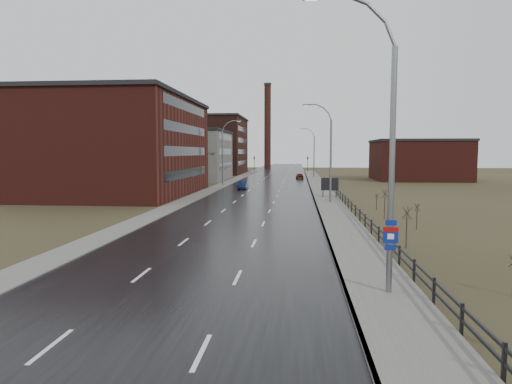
% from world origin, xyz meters
% --- Properties ---
extents(ground, '(320.00, 320.00, 0.00)m').
position_xyz_m(ground, '(0.00, 0.00, 0.00)').
color(ground, '#2D2819').
rests_on(ground, ground).
extents(road, '(14.00, 300.00, 0.06)m').
position_xyz_m(road, '(0.00, 60.00, 0.03)').
color(road, black).
rests_on(road, ground).
extents(sidewalk_right, '(3.20, 180.00, 0.18)m').
position_xyz_m(sidewalk_right, '(8.60, 35.00, 0.09)').
color(sidewalk_right, '#595651').
rests_on(sidewalk_right, ground).
extents(curb_right, '(0.16, 180.00, 0.18)m').
position_xyz_m(curb_right, '(7.08, 35.00, 0.09)').
color(curb_right, slate).
rests_on(curb_right, ground).
extents(sidewalk_left, '(2.40, 260.00, 0.12)m').
position_xyz_m(sidewalk_left, '(-8.20, 60.00, 0.06)').
color(sidewalk_left, '#595651').
rests_on(sidewalk_left, ground).
extents(warehouse_near, '(22.44, 28.56, 13.50)m').
position_xyz_m(warehouse_near, '(-20.99, 45.00, 6.76)').
color(warehouse_near, '#471914').
rests_on(warehouse_near, ground).
extents(warehouse_mid, '(16.32, 20.40, 10.50)m').
position_xyz_m(warehouse_mid, '(-17.99, 78.00, 5.26)').
color(warehouse_mid, slate).
rests_on(warehouse_mid, ground).
extents(warehouse_far, '(26.52, 24.48, 15.50)m').
position_xyz_m(warehouse_far, '(-22.99, 108.00, 7.76)').
color(warehouse_far, '#331611').
rests_on(warehouse_far, ground).
extents(building_right, '(18.36, 16.32, 8.50)m').
position_xyz_m(building_right, '(30.30, 82.00, 4.26)').
color(building_right, '#471914').
rests_on(building_right, ground).
extents(smokestack, '(2.70, 2.70, 30.70)m').
position_xyz_m(smokestack, '(-6.00, 150.00, 15.50)').
color(smokestack, '#331611').
rests_on(smokestack, ground).
extents(streetlight_main, '(3.91, 0.29, 12.11)m').
position_xyz_m(streetlight_main, '(8.47, 2.00, 6.06)').
color(streetlight_main, slate).
rests_on(streetlight_main, ground).
extents(streetlight_right_mid, '(3.36, 0.28, 11.35)m').
position_xyz_m(streetlight_right_mid, '(8.50, 36.00, 5.84)').
color(streetlight_right_mid, slate).
rests_on(streetlight_right_mid, ground).
extents(streetlight_left, '(3.36, 0.28, 11.35)m').
position_xyz_m(streetlight_left, '(-7.70, 62.00, 5.84)').
color(streetlight_left, slate).
rests_on(streetlight_left, ground).
extents(streetlight_right_far, '(3.36, 0.28, 11.35)m').
position_xyz_m(streetlight_right_far, '(8.50, 90.00, 5.84)').
color(streetlight_right_far, slate).
rests_on(streetlight_right_far, ground).
extents(guardrail, '(0.10, 53.05, 1.10)m').
position_xyz_m(guardrail, '(10.30, 18.31, 0.71)').
color(guardrail, black).
rests_on(guardrail, ground).
extents(shrub_c, '(0.60, 0.64, 2.56)m').
position_xyz_m(shrub_c, '(11.69, 11.55, 1.36)').
color(shrub_c, '#382D23').
rests_on(shrub_c, ground).
extents(shrub_d, '(0.48, 0.50, 1.99)m').
position_xyz_m(shrub_d, '(14.11, 18.66, 1.06)').
color(shrub_d, '#382D23').
rests_on(shrub_d, ground).
extents(shrub_e, '(0.62, 0.65, 2.61)m').
position_xyz_m(shrub_e, '(12.70, 24.08, 1.39)').
color(shrub_e, '#382D23').
rests_on(shrub_e, ground).
extents(shrub_f, '(0.41, 0.43, 1.70)m').
position_xyz_m(shrub_f, '(13.06, 30.28, 0.90)').
color(shrub_f, '#382D23').
rests_on(shrub_f, ground).
extents(billboard, '(2.19, 0.17, 2.64)m').
position_xyz_m(billboard, '(9.10, 41.37, 1.76)').
color(billboard, black).
rests_on(billboard, ground).
extents(traffic_light_left, '(0.58, 2.73, 5.30)m').
position_xyz_m(traffic_light_left, '(-8.00, 120.00, 4.60)').
color(traffic_light_left, black).
rests_on(traffic_light_left, ground).
extents(traffic_light_right, '(0.58, 2.73, 5.30)m').
position_xyz_m(traffic_light_right, '(8.00, 120.00, 4.60)').
color(traffic_light_right, black).
rests_on(traffic_light_right, ground).
extents(car_near, '(1.44, 3.93, 1.29)m').
position_xyz_m(car_near, '(-3.57, 54.31, 0.64)').
color(car_near, '#0C193E').
rests_on(car_near, ground).
extents(car_far, '(1.79, 3.94, 1.31)m').
position_xyz_m(car_far, '(5.50, 82.93, 0.66)').
color(car_far, '#4E170D').
rests_on(car_far, ground).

